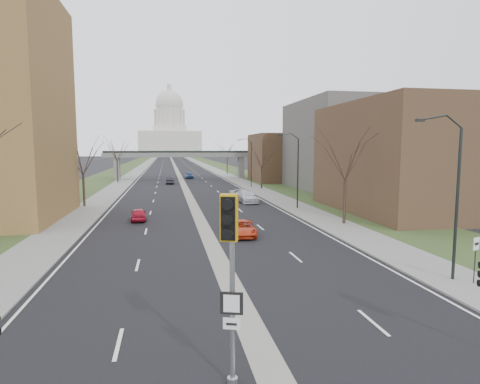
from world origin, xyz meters
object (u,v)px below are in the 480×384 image
object	(u,v)px
signal_pole_median	(230,255)
car_right_mid	(246,197)
car_left_far	(170,180)
car_right_far	(189,175)
car_right_near	(242,228)
speed_limit_sign	(476,252)
car_left_near	(139,214)

from	to	relation	value
signal_pole_median	car_right_mid	bearing A→B (deg)	95.90
car_left_far	car_right_far	xyz separation A→B (m)	(4.50, 14.05, 0.04)
signal_pole_median	car_right_mid	world-z (taller)	signal_pole_median
signal_pole_median	car_right_near	bearing A→B (deg)	96.20
speed_limit_sign	car_right_mid	xyz separation A→B (m)	(-5.35, 33.36, -1.02)
signal_pole_median	car_left_far	bearing A→B (deg)	108.73
speed_limit_sign	car_right_mid	bearing A→B (deg)	77.87
car_right_near	car_left_far	bearing A→B (deg)	101.41
speed_limit_sign	car_left_far	world-z (taller)	speed_limit_sign
signal_pole_median	car_right_far	world-z (taller)	signal_pole_median
car_left_near	car_right_near	world-z (taller)	car_right_near
car_left_far	car_right_far	size ratio (longest dim) A/B	0.97
car_left_near	car_right_near	distance (m)	12.21
car_right_far	speed_limit_sign	bearing A→B (deg)	-85.48
speed_limit_sign	signal_pole_median	bearing A→B (deg)	-175.35
car_right_mid	car_left_near	bearing A→B (deg)	-146.18
speed_limit_sign	car_right_near	world-z (taller)	speed_limit_sign
signal_pole_median	car_left_far	distance (m)	69.44
car_left_far	speed_limit_sign	bearing A→B (deg)	105.43
car_left_near	car_left_far	xyz separation A→B (m)	(3.44, 40.30, 0.07)
speed_limit_sign	car_right_far	distance (m)	77.40
signal_pole_median	car_left_near	distance (m)	29.60
car_left_near	car_left_far	bearing A→B (deg)	-97.92
signal_pole_median	car_right_far	distance (m)	83.54
signal_pole_median	speed_limit_sign	world-z (taller)	signal_pole_median
signal_pole_median	car_right_mid	size ratio (longest dim) A/B	1.11
car_left_near	car_right_mid	distance (m)	17.04
car_right_near	car_right_mid	distance (m)	19.99
signal_pole_median	car_right_mid	distance (m)	41.09
speed_limit_sign	car_right_far	xyz separation A→B (m)	(-10.40, 76.69, -1.05)
signal_pole_median	car_right_near	distance (m)	21.25
signal_pole_median	car_right_near	xyz separation A→B (m)	(4.23, 20.53, -3.48)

